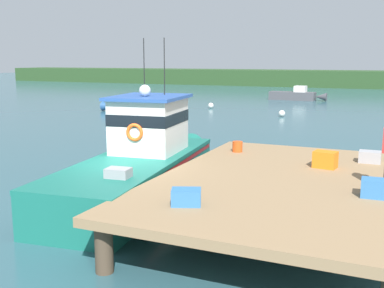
{
  "coord_description": "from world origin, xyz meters",
  "views": [
    {
      "loc": [
        7.25,
        -11.33,
        4.15
      ],
      "look_at": [
        1.2,
        2.48,
        1.4
      ],
      "focal_mm": 43.92,
      "sensor_mm": 36.0,
      "label": 1
    }
  ],
  "objects_px": {
    "mooring_buoy_spare_mooring": "(282,113)",
    "bait_bucket": "(237,147)",
    "moored_boat_near_channel": "(131,107)",
    "crate_stack_mid_dock": "(376,188)",
    "moored_boat_off_the_point": "(296,95)",
    "crate_stack_near_edge": "(370,157)",
    "main_fishing_boat": "(142,162)",
    "crate_single_by_cleat": "(186,197)",
    "mooring_buoy_outer": "(211,106)",
    "crate_single_far": "(325,160)"
  },
  "relations": [
    {
      "from": "crate_single_far",
      "to": "crate_stack_mid_dock",
      "type": "height_order",
      "value": "crate_single_far"
    },
    {
      "from": "mooring_buoy_outer",
      "to": "main_fishing_boat",
      "type": "bearing_deg",
      "value": -73.38
    },
    {
      "from": "crate_single_far",
      "to": "crate_stack_near_edge",
      "type": "bearing_deg",
      "value": 47.45
    },
    {
      "from": "crate_single_far",
      "to": "crate_stack_near_edge",
      "type": "distance_m",
      "value": 1.61
    },
    {
      "from": "crate_stack_mid_dock",
      "to": "moored_boat_off_the_point",
      "type": "relative_size",
      "value": 0.1
    },
    {
      "from": "crate_single_by_cleat",
      "to": "moored_boat_off_the_point",
      "type": "distance_m",
      "value": 39.91
    },
    {
      "from": "mooring_buoy_outer",
      "to": "mooring_buoy_spare_mooring",
      "type": "bearing_deg",
      "value": -25.98
    },
    {
      "from": "main_fishing_boat",
      "to": "mooring_buoy_outer",
      "type": "xyz_separation_m",
      "value": [
        -7.36,
        24.65,
        -0.78
      ]
    },
    {
      "from": "mooring_buoy_outer",
      "to": "crate_stack_near_edge",
      "type": "bearing_deg",
      "value": -58.79
    },
    {
      "from": "crate_single_by_cleat",
      "to": "crate_stack_near_edge",
      "type": "bearing_deg",
      "value": 60.8
    },
    {
      "from": "main_fishing_boat",
      "to": "moored_boat_near_channel",
      "type": "height_order",
      "value": "main_fishing_boat"
    },
    {
      "from": "crate_single_by_cleat",
      "to": "crate_stack_near_edge",
      "type": "height_order",
      "value": "crate_stack_near_edge"
    },
    {
      "from": "moored_boat_off_the_point",
      "to": "moored_boat_near_channel",
      "type": "height_order",
      "value": "moored_boat_off_the_point"
    },
    {
      "from": "crate_stack_near_edge",
      "to": "crate_single_far",
      "type": "bearing_deg",
      "value": -132.55
    },
    {
      "from": "crate_stack_near_edge",
      "to": "moored_boat_near_channel",
      "type": "height_order",
      "value": "crate_stack_near_edge"
    },
    {
      "from": "crate_stack_mid_dock",
      "to": "crate_single_far",
      "type": "bearing_deg",
      "value": 120.0
    },
    {
      "from": "crate_single_by_cleat",
      "to": "mooring_buoy_spare_mooring",
      "type": "xyz_separation_m",
      "value": [
        -3.81,
        25.28,
        -1.13
      ]
    },
    {
      "from": "moored_boat_near_channel",
      "to": "mooring_buoy_spare_mooring",
      "type": "distance_m",
      "value": 11.65
    },
    {
      "from": "crate_single_by_cleat",
      "to": "mooring_buoy_outer",
      "type": "bearing_deg",
      "value": 110.43
    },
    {
      "from": "main_fishing_boat",
      "to": "moored_boat_off_the_point",
      "type": "relative_size",
      "value": 1.73
    },
    {
      "from": "crate_single_by_cleat",
      "to": "crate_stack_mid_dock",
      "type": "distance_m",
      "value": 4.11
    },
    {
      "from": "bait_bucket",
      "to": "moored_boat_near_channel",
      "type": "distance_m",
      "value": 22.8
    },
    {
      "from": "crate_single_by_cleat",
      "to": "moored_boat_off_the_point",
      "type": "bearing_deg",
      "value": 98.09
    },
    {
      "from": "main_fishing_boat",
      "to": "crate_single_by_cleat",
      "type": "bearing_deg",
      "value": -50.25
    },
    {
      "from": "crate_stack_mid_dock",
      "to": "moored_boat_off_the_point",
      "type": "distance_m",
      "value": 38.49
    },
    {
      "from": "mooring_buoy_spare_mooring",
      "to": "crate_stack_mid_dock",
      "type": "bearing_deg",
      "value": -72.43
    },
    {
      "from": "main_fishing_boat",
      "to": "mooring_buoy_spare_mooring",
      "type": "xyz_separation_m",
      "value": [
        -0.51,
        21.31,
        -0.78
      ]
    },
    {
      "from": "crate_single_far",
      "to": "crate_stack_mid_dock",
      "type": "relative_size",
      "value": 1.0
    },
    {
      "from": "mooring_buoy_outer",
      "to": "mooring_buoy_spare_mooring",
      "type": "xyz_separation_m",
      "value": [
        6.85,
        -3.34,
        -0.0
      ]
    },
    {
      "from": "main_fishing_boat",
      "to": "mooring_buoy_spare_mooring",
      "type": "relative_size",
      "value": 21.48
    },
    {
      "from": "mooring_buoy_outer",
      "to": "moored_boat_off_the_point",
      "type": "bearing_deg",
      "value": 65.15
    },
    {
      "from": "crate_stack_mid_dock",
      "to": "bait_bucket",
      "type": "xyz_separation_m",
      "value": [
        -4.3,
        3.58,
        -0.03
      ]
    },
    {
      "from": "crate_stack_mid_dock",
      "to": "mooring_buoy_outer",
      "type": "relative_size",
      "value": 1.3
    },
    {
      "from": "crate_stack_mid_dock",
      "to": "moored_boat_off_the_point",
      "type": "xyz_separation_m",
      "value": [
        -9.14,
        37.38,
        -0.9
      ]
    },
    {
      "from": "bait_bucket",
      "to": "mooring_buoy_outer",
      "type": "xyz_separation_m",
      "value": [
        -9.88,
        22.91,
        -1.14
      ]
    },
    {
      "from": "moored_boat_off_the_point",
      "to": "crate_stack_near_edge",
      "type": "bearing_deg",
      "value": -75.36
    },
    {
      "from": "main_fishing_boat",
      "to": "mooring_buoy_spare_mooring",
      "type": "distance_m",
      "value": 21.33
    },
    {
      "from": "moored_boat_near_channel",
      "to": "mooring_buoy_spare_mooring",
      "type": "height_order",
      "value": "moored_boat_near_channel"
    },
    {
      "from": "moored_boat_near_channel",
      "to": "mooring_buoy_spare_mooring",
      "type": "xyz_separation_m",
      "value": [
        11.48,
        2.01,
        -0.22
      ]
    },
    {
      "from": "moored_boat_off_the_point",
      "to": "crate_stack_mid_dock",
      "type": "bearing_deg",
      "value": -76.26
    },
    {
      "from": "crate_stack_mid_dock",
      "to": "bait_bucket",
      "type": "relative_size",
      "value": 1.76
    },
    {
      "from": "main_fishing_boat",
      "to": "mooring_buoy_spare_mooring",
      "type": "height_order",
      "value": "main_fishing_boat"
    },
    {
      "from": "mooring_buoy_spare_mooring",
      "to": "bait_bucket",
      "type": "bearing_deg",
      "value": -81.19
    },
    {
      "from": "crate_single_far",
      "to": "crate_single_by_cleat",
      "type": "bearing_deg",
      "value": -114.97
    },
    {
      "from": "crate_single_far",
      "to": "moored_boat_near_channel",
      "type": "xyz_separation_m",
      "value": [
        -17.41,
        18.72,
        -0.98
      ]
    },
    {
      "from": "crate_single_by_cleat",
      "to": "bait_bucket",
      "type": "height_order",
      "value": "bait_bucket"
    },
    {
      "from": "crate_stack_mid_dock",
      "to": "moored_boat_near_channel",
      "type": "bearing_deg",
      "value": 131.65
    },
    {
      "from": "crate_stack_near_edge",
      "to": "mooring_buoy_outer",
      "type": "relative_size",
      "value": 1.3
    },
    {
      "from": "crate_stack_mid_dock",
      "to": "mooring_buoy_spare_mooring",
      "type": "bearing_deg",
      "value": 107.57
    },
    {
      "from": "moored_boat_near_channel",
      "to": "moored_boat_off_the_point",
      "type": "bearing_deg",
      "value": 59.21
    }
  ]
}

